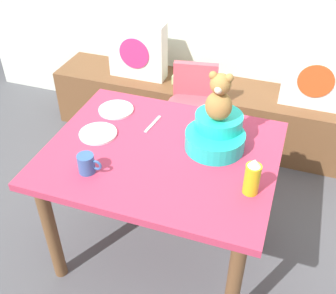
% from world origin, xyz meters
% --- Properties ---
extents(ground_plane, '(8.00, 8.00, 0.00)m').
position_xyz_m(ground_plane, '(0.00, 0.00, 0.00)').
color(ground_plane, '#4C4C51').
extents(window_bench, '(2.60, 0.44, 0.46)m').
position_xyz_m(window_bench, '(0.00, 1.21, 0.23)').
color(window_bench, brown).
rests_on(window_bench, ground_plane).
extents(pillow_floral_left, '(0.44, 0.15, 0.44)m').
position_xyz_m(pillow_floral_left, '(-0.63, 1.19, 0.68)').
color(pillow_floral_left, white).
rests_on(pillow_floral_left, window_bench).
extents(pillow_floral_right, '(0.44, 0.15, 0.44)m').
position_xyz_m(pillow_floral_right, '(0.70, 1.19, 0.68)').
color(pillow_floral_right, white).
rests_on(pillow_floral_right, window_bench).
extents(book_stack, '(0.20, 0.14, 0.07)m').
position_xyz_m(book_stack, '(-0.23, 1.21, 0.49)').
color(book_stack, '#A8CB84').
rests_on(book_stack, window_bench).
extents(dining_table, '(1.15, 0.92, 0.74)m').
position_xyz_m(dining_table, '(0.00, 0.00, 0.63)').
color(dining_table, '#B73351').
rests_on(dining_table, ground_plane).
extents(highchair, '(0.37, 0.49, 0.79)m').
position_xyz_m(highchair, '(-0.06, 0.77, 0.52)').
color(highchair, '#D84C59').
rests_on(highchair, ground_plane).
extents(infant_seat_teal, '(0.30, 0.33, 0.16)m').
position_xyz_m(infant_seat_teal, '(0.24, 0.13, 0.81)').
color(infant_seat_teal, '#1CC1B3').
rests_on(infant_seat_teal, dining_table).
extents(teddy_bear, '(0.13, 0.12, 0.25)m').
position_xyz_m(teddy_bear, '(0.24, 0.13, 1.02)').
color(teddy_bear, '#A3753C').
rests_on(teddy_bear, infant_seat_teal).
extents(ketchup_bottle, '(0.07, 0.07, 0.18)m').
position_xyz_m(ketchup_bottle, '(0.47, -0.15, 0.83)').
color(ketchup_bottle, gold).
rests_on(ketchup_bottle, dining_table).
extents(coffee_mug, '(0.12, 0.08, 0.09)m').
position_xyz_m(coffee_mug, '(-0.27, -0.26, 0.79)').
color(coffee_mug, '#335999').
rests_on(coffee_mug, dining_table).
extents(dinner_plate_near, '(0.20, 0.20, 0.01)m').
position_xyz_m(dinner_plate_near, '(-0.37, 0.26, 0.75)').
color(dinner_plate_near, white).
rests_on(dinner_plate_near, dining_table).
extents(dinner_plate_far, '(0.20, 0.20, 0.01)m').
position_xyz_m(dinner_plate_far, '(-0.36, 0.02, 0.75)').
color(dinner_plate_far, white).
rests_on(dinner_plate_far, dining_table).
extents(table_fork, '(0.04, 0.17, 0.01)m').
position_xyz_m(table_fork, '(-0.12, 0.20, 0.74)').
color(table_fork, silver).
rests_on(table_fork, dining_table).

